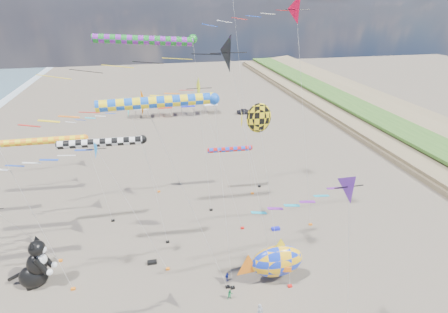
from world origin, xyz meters
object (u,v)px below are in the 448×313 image
(fish_inflatable, at_px, (276,261))
(child_blue, at_px, (227,277))
(person_adult, at_px, (260,313))
(cat_inflatable, at_px, (33,262))
(parked_car, at_px, (245,111))
(child_green, at_px, (230,295))

(fish_inflatable, bearing_deg, child_blue, 167.86)
(person_adult, bearing_deg, fish_inflatable, 36.28)
(person_adult, bearing_deg, child_blue, 89.86)
(cat_inflatable, bearing_deg, fish_inflatable, -0.59)
(fish_inflatable, relative_size, parked_car, 1.79)
(person_adult, height_order, child_green, person_adult)
(cat_inflatable, bearing_deg, person_adult, -12.93)
(cat_inflatable, xyz_separation_m, parked_car, (31.61, 45.67, -1.90))
(child_blue, bearing_deg, parked_car, 44.92)
(child_green, height_order, child_blue, child_green)
(fish_inflatable, relative_size, child_blue, 6.85)
(person_adult, xyz_separation_m, child_blue, (-1.60, 4.73, -0.36))
(fish_inflatable, xyz_separation_m, parked_car, (10.66, 49.80, -1.67))
(child_green, distance_m, parked_car, 53.23)
(fish_inflatable, xyz_separation_m, child_blue, (-4.26, 0.92, -1.81))
(child_blue, distance_m, parked_car, 51.12)
(fish_inflatable, bearing_deg, parked_car, 77.91)
(cat_inflatable, distance_m, parked_car, 55.58)
(fish_inflatable, distance_m, child_green, 4.97)
(child_blue, bearing_deg, fish_inflatable, -40.24)
(fish_inflatable, relative_size, person_adult, 3.86)
(child_green, xyz_separation_m, parked_car, (15.14, 51.03, 0.10))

